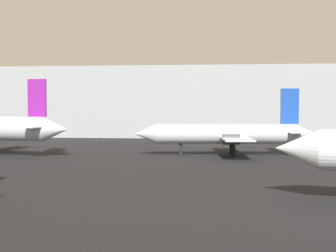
{
  "coord_description": "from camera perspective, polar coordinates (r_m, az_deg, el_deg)",
  "views": [
    {
      "loc": [
        4.39,
        -9.34,
        7.19
      ],
      "look_at": [
        -2.73,
        53.12,
        4.57
      ],
      "focal_mm": 54.94,
      "sensor_mm": 36.0,
      "label": 1
    }
  ],
  "objects": [
    {
      "name": "terminal_building",
      "position": [
        121.35,
        4.26,
        2.66
      ],
      "size": [
        97.71,
        26.72,
        15.55
      ],
      "primitive_type": "cube",
      "color": "#999EA3",
      "rests_on": "ground_plane"
    },
    {
      "name": "airplane_far_left",
      "position": [
        72.84,
        6.59,
        -0.87
      ],
      "size": [
        25.9,
        18.2,
        9.46
      ],
      "rotation": [
        0.0,
        0.0,
        3.25
      ],
      "color": "silver",
      "rests_on": "ground_plane"
    }
  ]
}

